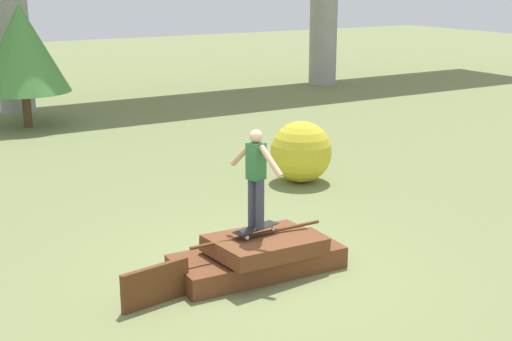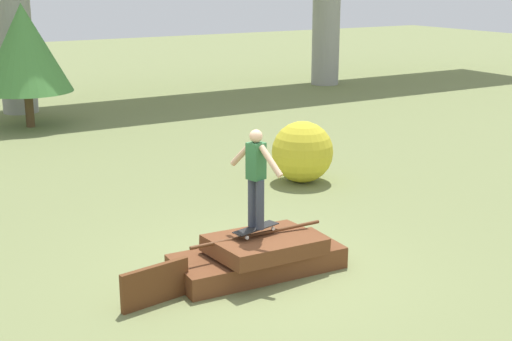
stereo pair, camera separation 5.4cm
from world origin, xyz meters
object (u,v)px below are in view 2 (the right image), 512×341
Objects in this scene: skater at (256,173)px; tree_behind_left at (24,48)px; bush_yellow_flowering at (302,152)px; skateboard at (256,228)px.

skater is 12.49m from tree_behind_left.
skater is at bearing -88.76° from tree_behind_left.
skater reaches higher than bush_yellow_flowering.
skateboard is 12.57m from tree_behind_left.
tree_behind_left is at bearing 91.24° from skater.
tree_behind_left is 2.70× the size of bush_yellow_flowering.
bush_yellow_flowering is at bearing 47.80° from skater.
skateboard is 0.22× the size of tree_behind_left.
skater is at bearing -132.20° from bush_yellow_flowering.
bush_yellow_flowering reaches higher than skateboard.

